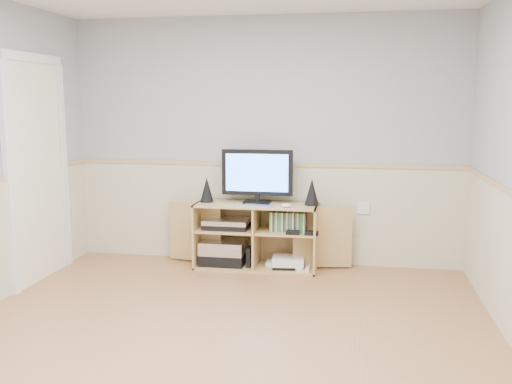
# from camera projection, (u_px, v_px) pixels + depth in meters

# --- Properties ---
(room) EXTENTS (4.04, 4.54, 2.54)m
(room) POSITION_uv_depth(u_px,v_px,m) (206.00, 169.00, 3.74)
(room) COLOR tan
(room) RESTS_ON ground
(media_cabinet) EXTENTS (1.89, 0.45, 0.65)m
(media_cabinet) POSITION_uv_depth(u_px,v_px,m) (257.00, 234.00, 5.75)
(media_cabinet) COLOR tan
(media_cabinet) RESTS_ON floor
(monitor) EXTENTS (0.71, 0.18, 0.53)m
(monitor) POSITION_uv_depth(u_px,v_px,m) (257.00, 174.00, 5.65)
(monitor) COLOR black
(monitor) RESTS_ON media_cabinet
(speaker_left) EXTENTS (0.14, 0.14, 0.25)m
(speaker_left) POSITION_uv_depth(u_px,v_px,m) (207.00, 190.00, 5.74)
(speaker_left) COLOR black
(speaker_left) RESTS_ON media_cabinet
(speaker_right) EXTENTS (0.14, 0.14, 0.26)m
(speaker_right) POSITION_uv_depth(u_px,v_px,m) (312.00, 192.00, 5.55)
(speaker_right) COLOR black
(speaker_right) RESTS_ON media_cabinet
(keyboard) EXTENTS (0.31, 0.17, 0.01)m
(keyboard) POSITION_uv_depth(u_px,v_px,m) (258.00, 206.00, 5.51)
(keyboard) COLOR silver
(keyboard) RESTS_ON media_cabinet
(mouse) EXTENTS (0.10, 0.08, 0.04)m
(mouse) POSITION_uv_depth(u_px,v_px,m) (286.00, 205.00, 5.46)
(mouse) COLOR white
(mouse) RESTS_ON media_cabinet
(av_components) EXTENTS (0.52, 0.33, 0.47)m
(av_components) POSITION_uv_depth(u_px,v_px,m) (225.00, 245.00, 5.77)
(av_components) COLOR black
(av_components) RESTS_ON media_cabinet
(game_consoles) EXTENTS (0.45, 0.30, 0.11)m
(game_consoles) POSITION_uv_depth(u_px,v_px,m) (287.00, 262.00, 5.67)
(game_consoles) COLOR white
(game_consoles) RESTS_ON media_cabinet
(game_cases) EXTENTS (0.36, 0.14, 0.19)m
(game_cases) POSITION_uv_depth(u_px,v_px,m) (288.00, 222.00, 5.60)
(game_cases) COLOR #3F8C3F
(game_cases) RESTS_ON media_cabinet
(wall_outlet) EXTENTS (0.12, 0.03, 0.12)m
(wall_outlet) POSITION_uv_depth(u_px,v_px,m) (363.00, 208.00, 5.71)
(wall_outlet) COLOR white
(wall_outlet) RESTS_ON wall_back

